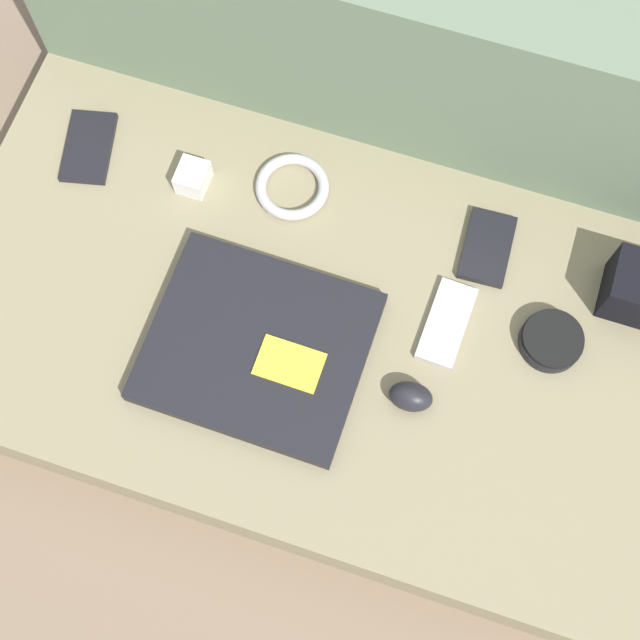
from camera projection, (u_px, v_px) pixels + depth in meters
name	position (u px, v px, depth m)	size (l,w,h in m)	color
ground_plane	(320.00, 356.00, 1.41)	(8.00, 8.00, 0.00)	#7A6651
couch_seat	(320.00, 341.00, 1.34)	(1.11, 0.60, 0.15)	#847A5B
couch_backrest	(404.00, 65.00, 1.32)	(1.11, 0.20, 0.46)	#60755B
laptop	(258.00, 347.00, 1.24)	(0.30, 0.26, 0.03)	black
computer_mouse	(411.00, 397.00, 1.21)	(0.06, 0.05, 0.04)	black
speaker_puck	(552.00, 341.00, 1.24)	(0.09, 0.09, 0.03)	black
phone_silver	(447.00, 323.00, 1.26)	(0.06, 0.13, 0.01)	#B7B7BC
phone_black	(89.00, 147.00, 1.35)	(0.09, 0.13, 0.01)	black
phone_small	(487.00, 247.00, 1.30)	(0.07, 0.12, 0.01)	black
charger_brick	(193.00, 177.00, 1.32)	(0.04, 0.05, 0.04)	silver
cable_coil	(292.00, 187.00, 1.33)	(0.11, 0.11, 0.02)	#B2B2B7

